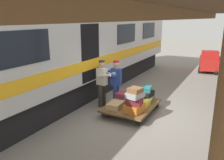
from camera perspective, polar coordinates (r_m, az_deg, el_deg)
ground_plane at (r=7.82m, az=8.32°, el=-8.83°), size 60.00×60.00×0.00m
train_car at (r=9.10m, az=-13.25°, el=7.83°), size 3.02×16.94×4.00m
luggage_cart at (r=7.96m, az=4.86°, el=-6.24°), size 1.47×2.04×0.30m
suitcase_olive_duffel at (r=8.29m, az=8.55°, el=-4.52°), size 0.53×0.64×0.17m
suitcase_navy_fabric at (r=8.52m, az=4.36°, el=-3.72°), size 0.48×0.66×0.21m
suitcase_tan_vintage at (r=7.57m, az=0.85°, el=-6.23°), size 0.45×0.62×0.19m
suitcase_yellow_case at (r=7.80m, az=7.12°, el=-5.78°), size 0.50×0.55×0.17m
suitcase_slate_roller at (r=8.04m, az=2.71°, el=-4.93°), size 0.52×0.57×0.19m
suitcase_orange_carryall at (r=7.30m, az=5.51°, el=-6.85°), size 0.55×0.62×0.26m
suitcase_burgundy_valise at (r=8.00m, az=2.67°, el=-3.68°), size 0.45×0.49×0.16m
suitcase_maroon_trunk at (r=7.18m, az=5.64°, el=-5.10°), size 0.49×0.51×0.24m
suitcase_gray_aluminum at (r=7.08m, az=5.70°, el=-3.67°), size 0.50×0.60×0.17m
suitcase_black_hardshell at (r=8.28m, az=8.53°, el=-3.27°), size 0.46×0.56×0.18m
suitcase_teal_softside at (r=8.21m, az=8.39°, el=-2.19°), size 0.43×0.53×0.15m
suitcase_brown_leather at (r=7.02m, az=5.73°, el=-2.50°), size 0.43×0.46×0.15m
porter_in_overalls at (r=8.28m, az=0.88°, el=-0.49°), size 0.70×0.48×1.70m
porter_by_door at (r=8.29m, az=-2.37°, el=-0.47°), size 0.69×0.47×1.70m
baggage_tug at (r=14.87m, az=22.93°, el=4.16°), size 1.38×1.86×1.30m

